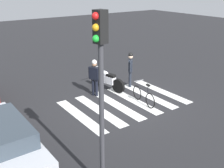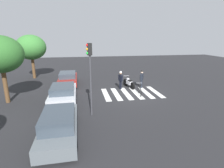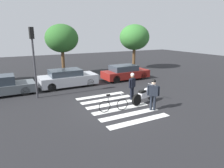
# 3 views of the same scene
# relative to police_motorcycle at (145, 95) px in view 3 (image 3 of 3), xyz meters

# --- Properties ---
(ground_plane) EXTENTS (60.00, 60.00, 0.00)m
(ground_plane) POSITION_rel_police_motorcycle_xyz_m (-1.76, 0.26, -0.47)
(ground_plane) COLOR #232326
(police_motorcycle) EXTENTS (2.09, 0.76, 1.06)m
(police_motorcycle) POSITION_rel_police_motorcycle_xyz_m (0.00, 0.00, 0.00)
(police_motorcycle) COLOR black
(police_motorcycle) RESTS_ON ground_plane
(leaning_bicycle) EXTENTS (1.66, 0.46, 0.99)m
(leaning_bicycle) POSITION_rel_police_motorcycle_xyz_m (-2.31, -0.32, -0.11)
(leaning_bicycle) COLOR black
(leaning_bicycle) RESTS_ON ground_plane
(officer_on_foot) EXTENTS (0.61, 0.37, 1.72)m
(officer_on_foot) POSITION_rel_police_motorcycle_xyz_m (-0.32, 0.91, 0.51)
(officer_on_foot) COLOR black
(officer_on_foot) RESTS_ON ground_plane
(officer_by_motorcycle) EXTENTS (0.54, 0.45, 1.76)m
(officer_by_motorcycle) POSITION_rel_police_motorcycle_xyz_m (-0.33, -1.16, 0.54)
(officer_by_motorcycle) COLOR #1E232D
(officer_by_motorcycle) RESTS_ON ground_plane
(crosswalk_stripes) EXTENTS (3.46, 4.95, 0.01)m
(crosswalk_stripes) POSITION_rel_police_motorcycle_xyz_m (-1.76, 0.26, -0.47)
(crosswalk_stripes) COLOR silver
(crosswalk_stripes) RESTS_ON ground_plane
(car_silver_sedan) EXTENTS (4.42, 1.92, 1.36)m
(car_silver_sedan) POSITION_rel_police_motorcycle_xyz_m (-3.04, 5.93, 0.19)
(car_silver_sedan) COLOR black
(car_silver_sedan) RESTS_ON ground_plane
(car_maroon_wagon) EXTENTS (4.20, 1.86, 1.31)m
(car_maroon_wagon) POSITION_rel_police_motorcycle_xyz_m (2.21, 5.91, 0.16)
(car_maroon_wagon) COLOR black
(car_maroon_wagon) RESTS_ON ground_plane
(traffic_light_pole) EXTENTS (0.28, 0.35, 4.46)m
(traffic_light_pole) POSITION_rel_police_motorcycle_xyz_m (-5.61, 4.00, 2.51)
(traffic_light_pole) COLOR #38383D
(traffic_light_pole) RESTS_ON ground_plane
(street_tree_mid) EXTENTS (3.11, 3.11, 4.93)m
(street_tree_mid) POSITION_rel_police_motorcycle_xyz_m (-2.29, 10.09, 3.12)
(street_tree_mid) COLOR brown
(street_tree_mid) RESTS_ON ground_plane
(street_tree_far) EXTENTS (3.34, 3.34, 5.05)m
(street_tree_far) POSITION_rel_police_motorcycle_xyz_m (5.94, 10.09, 3.14)
(street_tree_far) COLOR brown
(street_tree_far) RESTS_ON ground_plane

